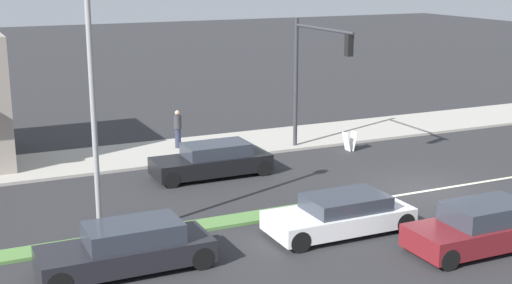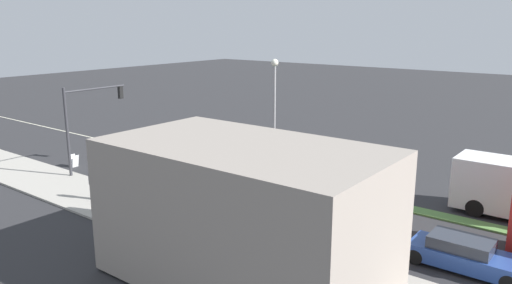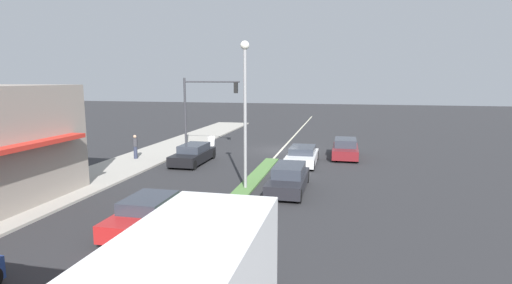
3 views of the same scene
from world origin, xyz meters
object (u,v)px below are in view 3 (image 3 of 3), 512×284
van_white (302,156)px  street_lamp (245,96)px  warning_aframe_sign (211,141)px  sedan_maroon (345,149)px  sedan_dark (289,179)px  pedestrian (135,146)px  suv_black (193,154)px  traffic_signal_main (202,101)px  hatchback_red (147,215)px

van_white → street_lamp: bearing=72.1°
warning_aframe_sign → sedan_maroon: size_ratio=0.20×
van_white → warning_aframe_sign: bearing=-33.8°
street_lamp → van_white: size_ratio=1.67×
sedan_maroon → street_lamp: bearing=62.9°
sedan_dark → sedan_maroon: 9.92m
pedestrian → suv_black: bearing=179.0°
traffic_signal_main → pedestrian: 6.50m
sedan_dark → pedestrian: bearing=-24.8°
sedan_maroon → suv_black: 10.88m
sedan_maroon → pedestrian: bearing=16.3°
van_white → sedan_maroon: bearing=-133.5°
suv_black → hatchback_red: bearing=103.4°
sedan_dark → suv_black: sedan_dark is taller
street_lamp → suv_black: bearing=-47.7°
sedan_maroon → traffic_signal_main: bearing=-3.5°
traffic_signal_main → sedan_dark: bearing=129.2°
hatchback_red → suv_black: 12.10m
sedan_maroon → suv_black: bearing=23.1°
pedestrian → suv_black: 4.33m
hatchback_red → traffic_signal_main: bearing=-76.8°
traffic_signal_main → street_lamp: bearing=120.4°
hatchback_red → suv_black: suv_black is taller
street_lamp → sedan_maroon: street_lamp is taller
pedestrian → suv_black: (-4.31, 0.08, -0.38)m
traffic_signal_main → suv_black: traffic_signal_main is taller
warning_aframe_sign → hatchback_red: (-3.87, 18.62, 0.19)m
street_lamp → suv_black: (5.00, -5.49, -4.16)m
pedestrian → hatchback_red: (-7.11, 11.85, -0.38)m
pedestrian → sedan_maroon: size_ratio=0.39×
hatchback_red → street_lamp: bearing=-109.3°
traffic_signal_main → van_white: bearing=156.5°
suv_black → van_white: size_ratio=1.02×
warning_aframe_sign → suv_black: (-1.07, 6.86, 0.19)m
pedestrian → warning_aframe_sign: pedestrian is taller
sedan_dark → hatchback_red: size_ratio=1.17×
street_lamp → sedan_maroon: (-5.00, -9.76, -4.13)m
pedestrian → sedan_dark: (-11.51, 5.32, -0.37)m
pedestrian → hatchback_red: 13.82m
sedan_dark → hatchback_red: (4.40, 6.53, -0.01)m
hatchback_red → sedan_dark: bearing=-124.0°
street_lamp → pedestrian: (9.31, -5.57, -3.78)m
warning_aframe_sign → van_white: 9.95m
street_lamp → hatchback_red: 7.85m
sedan_dark → sedan_maroon: (-2.80, -9.51, 0.02)m
traffic_signal_main → sedan_dark: traffic_signal_main is taller
traffic_signal_main → hatchback_red: traffic_signal_main is taller
warning_aframe_sign → suv_black: bearing=98.9°
pedestrian → van_white: (-11.51, -1.25, -0.43)m
hatchback_red → van_white: 13.81m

